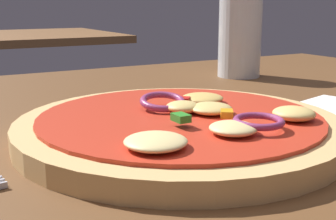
{
  "coord_description": "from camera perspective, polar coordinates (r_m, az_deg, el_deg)",
  "views": [
    {
      "loc": [
        -0.15,
        -0.29,
        0.14
      ],
      "look_at": [
        0.04,
        0.04,
        0.05
      ],
      "focal_mm": 47.5,
      "sensor_mm": 36.0,
      "label": 1
    }
  ],
  "objects": [
    {
      "name": "dining_table",
      "position": [
        0.35,
        -1.89,
        -7.59
      ],
      "size": [
        1.25,
        0.9,
        0.03
      ],
      "color": "brown",
      "rests_on": "ground"
    },
    {
      "name": "beer_glass",
      "position": [
        0.7,
        9.18,
        8.73
      ],
      "size": [
        0.07,
        0.07,
        0.12
      ],
      "color": "silver",
      "rests_on": "dining_table"
    },
    {
      "name": "pizza",
      "position": [
        0.38,
        1.72,
        -2.05
      ],
      "size": [
        0.28,
        0.28,
        0.03
      ],
      "color": "tan",
      "rests_on": "dining_table"
    }
  ]
}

